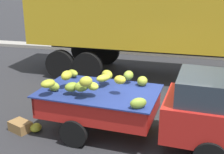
% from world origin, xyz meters
% --- Properties ---
extents(ground, '(220.00, 220.00, 0.00)m').
position_xyz_m(ground, '(0.00, 0.00, 0.00)').
color(ground, '#28282B').
extents(curb_strip, '(80.00, 0.80, 0.16)m').
position_xyz_m(curb_strip, '(0.00, 8.04, 0.08)').
color(curb_strip, gray).
rests_on(curb_strip, ground).
extents(pickup_truck, '(4.96, 2.06, 1.70)m').
position_xyz_m(pickup_truck, '(0.52, -0.32, 0.89)').
color(pickup_truck, '#B21E19').
rests_on(pickup_truck, ground).
extents(semi_trailer, '(12.06, 2.89, 3.95)m').
position_xyz_m(semi_trailer, '(0.71, 4.44, 2.54)').
color(semi_trailer, gold).
rests_on(semi_trailer, ground).
extents(fallen_banana_bunch_near_tailgate, '(0.33, 0.35, 0.21)m').
position_xyz_m(fallen_banana_bunch_near_tailgate, '(-2.88, -0.57, 0.10)').
color(fallen_banana_bunch_near_tailgate, '#A7A92B').
rests_on(fallen_banana_bunch_near_tailgate, ground).
extents(produce_crate, '(0.62, 0.53, 0.25)m').
position_xyz_m(produce_crate, '(-3.27, -0.64, 0.12)').
color(produce_crate, olive).
rests_on(produce_crate, ground).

